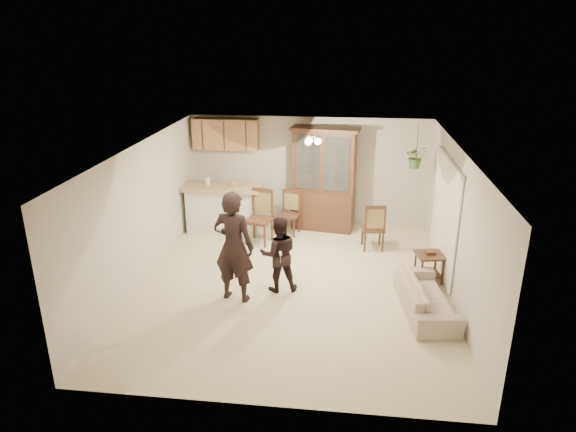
# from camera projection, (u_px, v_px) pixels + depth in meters

# --- Properties ---
(floor) EXTENTS (6.50, 6.50, 0.00)m
(floor) POSITION_uv_depth(u_px,v_px,m) (294.00, 283.00, 9.35)
(floor) COLOR beige
(floor) RESTS_ON ground
(ceiling) EXTENTS (5.50, 6.50, 0.02)m
(ceiling) POSITION_uv_depth(u_px,v_px,m) (294.00, 149.00, 8.49)
(ceiling) COLOR white
(ceiling) RESTS_ON wall_back
(wall_back) EXTENTS (5.50, 0.02, 2.50)m
(wall_back) POSITION_uv_depth(u_px,v_px,m) (309.00, 171.00, 11.95)
(wall_back) COLOR beige
(wall_back) RESTS_ON ground
(wall_front) EXTENTS (5.50, 0.02, 2.50)m
(wall_front) POSITION_uv_depth(u_px,v_px,m) (264.00, 318.00, 5.89)
(wall_front) COLOR beige
(wall_front) RESTS_ON ground
(wall_left) EXTENTS (0.02, 6.50, 2.50)m
(wall_left) POSITION_uv_depth(u_px,v_px,m) (142.00, 213.00, 9.23)
(wall_left) COLOR beige
(wall_left) RESTS_ON ground
(wall_right) EXTENTS (0.02, 6.50, 2.50)m
(wall_right) POSITION_uv_depth(u_px,v_px,m) (457.00, 226.00, 8.62)
(wall_right) COLOR beige
(wall_right) RESTS_ON ground
(breakfast_bar) EXTENTS (1.60, 0.55, 1.00)m
(breakfast_bar) POSITION_uv_depth(u_px,v_px,m) (224.00, 211.00, 11.57)
(breakfast_bar) COLOR silver
(breakfast_bar) RESTS_ON floor
(bar_top) EXTENTS (1.75, 0.70, 0.08)m
(bar_top) POSITION_uv_depth(u_px,v_px,m) (223.00, 187.00, 11.38)
(bar_top) COLOR tan
(bar_top) RESTS_ON breakfast_bar
(upper_cabinets) EXTENTS (1.50, 0.34, 0.70)m
(upper_cabinets) POSITION_uv_depth(u_px,v_px,m) (226.00, 134.00, 11.70)
(upper_cabinets) COLOR #996643
(upper_cabinets) RESTS_ON wall_back
(vertical_blinds) EXTENTS (0.06, 2.30, 2.10)m
(vertical_blinds) POSITION_uv_depth(u_px,v_px,m) (444.00, 216.00, 9.51)
(vertical_blinds) COLOR silver
(vertical_blinds) RESTS_ON wall_right
(ceiling_fixture) EXTENTS (0.36, 0.36, 0.20)m
(ceiling_fixture) POSITION_uv_depth(u_px,v_px,m) (312.00, 140.00, 9.62)
(ceiling_fixture) COLOR beige
(ceiling_fixture) RESTS_ON ceiling
(hanging_plant) EXTENTS (0.43, 0.37, 0.48)m
(hanging_plant) POSITION_uv_depth(u_px,v_px,m) (416.00, 157.00, 10.69)
(hanging_plant) COLOR #315A24
(hanging_plant) RESTS_ON ceiling
(plant_cord) EXTENTS (0.01, 0.01, 0.65)m
(plant_cord) POSITION_uv_depth(u_px,v_px,m) (417.00, 141.00, 10.58)
(plant_cord) COLOR black
(plant_cord) RESTS_ON ceiling
(sofa) EXTENTS (0.95, 1.95, 0.73)m
(sofa) POSITION_uv_depth(u_px,v_px,m) (426.00, 291.00, 8.33)
(sofa) COLOR beige
(sofa) RESTS_ON floor
(adult) EXTENTS (0.73, 0.56, 1.80)m
(adult) POSITION_uv_depth(u_px,v_px,m) (234.00, 250.00, 8.53)
(adult) COLOR black
(adult) RESTS_ON floor
(child) EXTENTS (0.76, 0.65, 1.35)m
(child) POSITION_uv_depth(u_px,v_px,m) (279.00, 255.00, 8.91)
(child) COLOR black
(child) RESTS_ON floor
(china_hutch) EXTENTS (1.56, 0.79, 2.35)m
(china_hutch) POSITION_uv_depth(u_px,v_px,m) (324.00, 180.00, 11.54)
(china_hutch) COLOR #351E13
(china_hutch) RESTS_ON floor
(side_table) EXTENTS (0.56, 0.56, 0.59)m
(side_table) POSITION_uv_depth(u_px,v_px,m) (429.00, 267.00, 9.37)
(side_table) COLOR #351E13
(side_table) RESTS_ON floor
(chair_bar) EXTENTS (0.62, 0.62, 1.17)m
(chair_bar) POSITION_uv_depth(u_px,v_px,m) (259.00, 228.00, 11.01)
(chair_bar) COLOR #351E13
(chair_bar) RESTS_ON floor
(chair_hutch_left) EXTENTS (0.52, 0.52, 0.99)m
(chair_hutch_left) POSITION_uv_depth(u_px,v_px,m) (289.00, 222.00, 11.51)
(chair_hutch_left) COLOR #351E13
(chair_hutch_left) RESTS_ON floor
(chair_hutch_right) EXTENTS (0.50, 0.50, 1.02)m
(chair_hutch_right) POSITION_uv_depth(u_px,v_px,m) (373.00, 236.00, 10.75)
(chair_hutch_right) COLOR #351E13
(chair_hutch_right) RESTS_ON floor
(controller_adult) EXTENTS (0.09, 0.17, 0.05)m
(controller_adult) POSITION_uv_depth(u_px,v_px,m) (220.00, 227.00, 7.93)
(controller_adult) COLOR white
(controller_adult) RESTS_ON adult
(controller_child) EXTENTS (0.06, 0.12, 0.04)m
(controller_child) POSITION_uv_depth(u_px,v_px,m) (281.00, 253.00, 8.56)
(controller_child) COLOR white
(controller_child) RESTS_ON child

